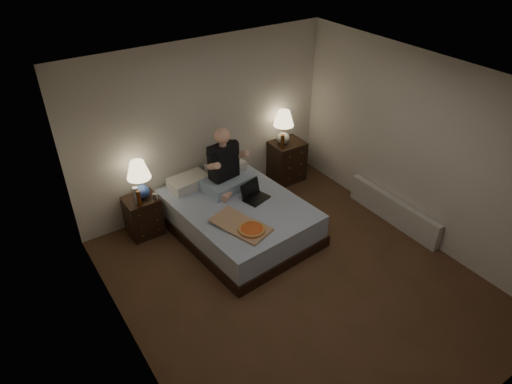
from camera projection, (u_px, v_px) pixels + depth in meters
floor at (296, 282)px, 5.68m from camera, size 4.00×4.50×0.00m
ceiling at (309, 90)px, 4.31m from camera, size 4.00×4.50×0.00m
wall_back at (204, 126)px, 6.55m from camera, size 4.00×0.00×2.50m
wall_front at (488, 339)px, 3.43m from camera, size 4.00×0.00×2.50m
wall_left at (126, 269)px, 4.07m from camera, size 0.00×4.50×2.50m
wall_right at (422, 151)px, 5.92m from camera, size 0.00×4.50×2.50m
bed at (239, 217)px, 6.39m from camera, size 1.67×2.12×0.50m
nightstand_left at (143, 216)px, 6.35m from camera, size 0.45×0.41×0.58m
nightstand_right at (286, 161)px, 7.55m from camera, size 0.53×0.47×0.68m
lamp_left at (140, 180)px, 6.07m from camera, size 0.38×0.38×0.56m
lamp_right at (283, 127)px, 7.17m from camera, size 0.36×0.36×0.56m
water_bottle at (136, 196)px, 6.04m from camera, size 0.07×0.07×0.25m
soda_can at (155, 197)px, 6.15m from camera, size 0.07×0.07×0.10m
beer_bottle_left at (139, 198)px, 6.00m from camera, size 0.06×0.06×0.23m
beer_bottle_right at (283, 142)px, 7.13m from camera, size 0.06×0.06×0.23m
person at (226, 160)px, 6.30m from camera, size 0.73×0.61×0.93m
laptop at (257, 192)px, 6.26m from camera, size 0.40×0.36×0.24m
pizza_box at (252, 230)px, 5.69m from camera, size 0.62×0.85×0.08m
radiator at (393, 210)px, 6.61m from camera, size 0.10×1.60×0.40m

